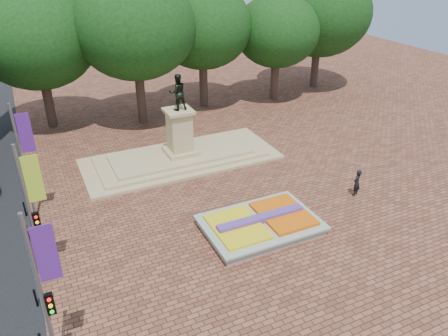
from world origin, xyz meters
name	(u,v)px	position (x,y,z in m)	size (l,w,h in m)	color
ground	(229,216)	(0.00, 0.00, 0.00)	(90.00, 90.00, 0.00)	brown
flower_bed	(261,224)	(1.03, -2.00, 0.38)	(6.30, 4.30, 0.91)	gray
monument	(180,149)	(0.00, 8.00, 0.88)	(14.00, 6.00, 6.40)	tan
tree_row_back	(163,39)	(2.33, 18.00, 6.67)	(44.80, 8.80, 10.43)	#35241D
banner_poles	(33,212)	(-10.08, -1.31, 3.88)	(0.88, 11.17, 7.00)	slate
bollard_row	(33,279)	(-10.70, -1.50, 0.53)	(0.12, 13.12, 0.98)	black
pedestrian	(357,183)	(8.26, -1.29, 0.88)	(0.64, 0.42, 1.75)	black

